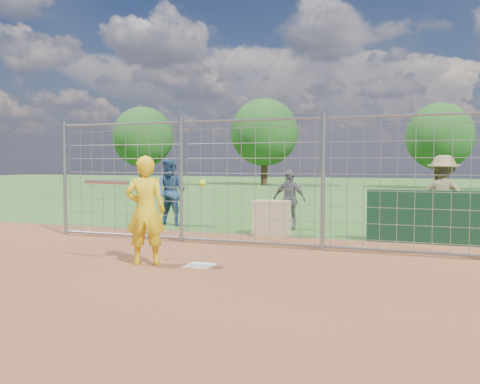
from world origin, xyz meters
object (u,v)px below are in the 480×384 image
at_px(bystander_a, 171,192).
at_px(equipment_bin, 271,218).
at_px(bystander_b, 289,199).
at_px(bystander_c, 443,197).
at_px(batter, 145,210).

bearing_deg(bystander_a, equipment_bin, -14.83).
height_order(bystander_b, bystander_c, bystander_c).
relative_size(bystander_c, equipment_bin, 2.28).
distance_m(batter, bystander_c, 6.70).
bearing_deg(bystander_c, bystander_b, 0.57).
distance_m(bystander_a, bystander_b, 3.13).
bearing_deg(equipment_bin, bystander_b, 82.78).
relative_size(batter, bystander_a, 1.00).
bearing_deg(bystander_c, batter, 53.82).
xyz_separation_m(bystander_b, equipment_bin, (-0.05, -1.26, -0.35)).
bearing_deg(bystander_b, bystander_a, -159.83).
relative_size(bystander_a, bystander_c, 0.97).
xyz_separation_m(bystander_c, equipment_bin, (-3.63, -0.96, -0.51)).
bearing_deg(batter, equipment_bin, -121.40).
distance_m(batter, bystander_a, 5.34).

